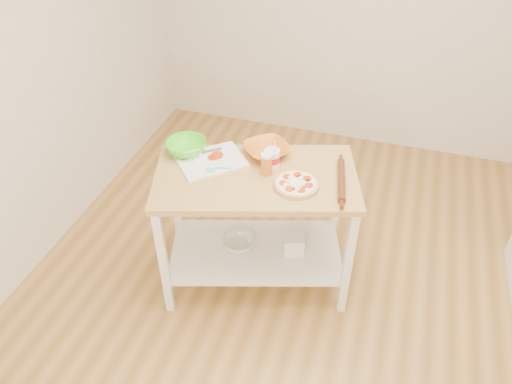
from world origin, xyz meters
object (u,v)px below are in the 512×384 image
object	(u,v)px
shelf_glass_bowl	(239,243)
shelf_bin	(294,244)
rolling_pin	(341,180)
spatula	(217,169)
green_bowl	(186,147)
orange_bowl	(267,150)
cutting_board	(211,160)
prep_island	(256,207)
beer_pint	(266,164)
knife	(196,154)
yogurt_tub	(272,158)
pizza	(296,184)

from	to	relation	value
shelf_glass_bowl	shelf_bin	distance (m)	0.38
rolling_pin	shelf_bin	distance (m)	0.65
spatula	green_bowl	distance (m)	0.29
spatula	orange_bowl	distance (m)	0.36
rolling_pin	green_bowl	bearing A→B (deg)	178.42
cutting_board	spatula	xyz separation A→B (m)	(0.08, -0.09, 0.01)
prep_island	shelf_glass_bowl	size ratio (longest dim) A/B	6.18
shelf_glass_bowl	rolling_pin	bearing A→B (deg)	6.83
spatula	shelf_bin	xyz separation A→B (m)	(0.49, 0.10, -0.59)
cutting_board	beer_pint	xyz separation A→B (m)	(0.37, -0.02, 0.06)
knife	shelf_bin	bearing A→B (deg)	-39.87
yogurt_tub	shelf_bin	world-z (taller)	yogurt_tub
green_bowl	rolling_pin	xyz separation A→B (m)	(1.00, -0.03, -0.02)
prep_island	orange_bowl	distance (m)	0.37
knife	pizza	bearing A→B (deg)	-48.71
orange_bowl	pizza	bearing A→B (deg)	-45.68
beer_pint	shelf_glass_bowl	size ratio (longest dim) A/B	0.64
green_bowl	yogurt_tub	bearing A→B (deg)	2.14
green_bowl	yogurt_tub	size ratio (longest dim) A/B	1.24
spatula	beer_pint	xyz separation A→B (m)	(0.29, 0.07, 0.06)
knife	yogurt_tub	distance (m)	0.49
pizza	orange_bowl	distance (m)	0.37
spatula	green_bowl	xyz separation A→B (m)	(-0.26, 0.13, 0.02)
shelf_glass_bowl	orange_bowl	bearing A→B (deg)	62.75
prep_island	orange_bowl	xyz separation A→B (m)	(-0.00, 0.23, 0.28)
prep_island	green_bowl	distance (m)	0.58
yogurt_tub	rolling_pin	bearing A→B (deg)	-6.33
prep_island	shelf_bin	world-z (taller)	prep_island
pizza	green_bowl	world-z (taller)	green_bowl
pizza	spatula	xyz separation A→B (m)	(-0.50, 0.00, 0.00)
green_bowl	beer_pint	size ratio (longest dim) A/B	1.82
green_bowl	orange_bowl	bearing A→B (deg)	14.92
spatula	knife	world-z (taller)	knife
prep_island	orange_bowl	size ratio (longest dim) A/B	4.98
prep_island	pizza	xyz separation A→B (m)	(0.26, -0.03, 0.26)
spatula	shelf_bin	bearing A→B (deg)	-0.92
orange_bowl	green_bowl	bearing A→B (deg)	-165.08
pizza	shelf_glass_bowl	xyz separation A→B (m)	(-0.38, 0.03, -0.62)
spatula	knife	xyz separation A→B (m)	(-0.18, 0.10, 0.00)
cutting_board	orange_bowl	bearing A→B (deg)	-12.54
yogurt_tub	green_bowl	bearing A→B (deg)	-177.86
cutting_board	orange_bowl	distance (m)	0.36
pizza	orange_bowl	size ratio (longest dim) A/B	0.97
orange_bowl	green_bowl	xyz separation A→B (m)	(-0.49, -0.13, 0.01)
cutting_board	shelf_glass_bowl	bearing A→B (deg)	-58.71
orange_bowl	spatula	bearing A→B (deg)	-131.99
beer_pint	yogurt_tub	size ratio (longest dim) A/B	0.68
prep_island	yogurt_tub	xyz separation A→B (m)	(0.07, 0.12, 0.31)
pizza	prep_island	bearing A→B (deg)	172.91
pizza	cutting_board	world-z (taller)	pizza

